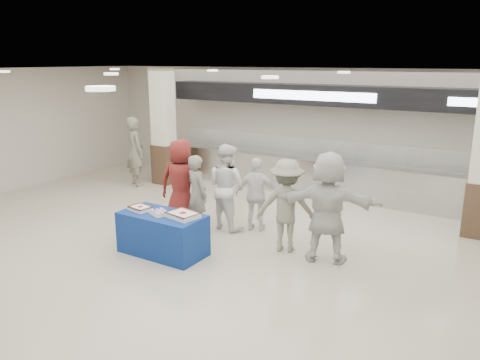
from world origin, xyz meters
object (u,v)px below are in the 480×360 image
Objects in this scene: sheet_cake_right at (183,215)px; chef_tall at (227,187)px; cupcake_tray at (160,212)px; soldier_b at (286,206)px; soldier_bg at (135,151)px; soldier_a at (197,194)px; civilian_white at (328,207)px; display_table at (163,234)px; civilian_maroon at (181,183)px; chef_short at (257,195)px; sheet_cake_left at (140,208)px.

chef_tall reaches higher than sheet_cake_right.
cupcake_tray is (-0.45, -0.07, -0.02)m from sheet_cake_right.
soldier_b is 0.89× the size of soldier_bg.
soldier_a is 0.83× the size of soldier_bg.
chef_tall is (-0.18, 1.68, 0.08)m from sheet_cake_right.
soldier_b is at bearing -20.42° from civilian_white.
civilian_maroon is (-0.60, 1.33, 0.55)m from display_table.
cupcake_tray is 2.26m from soldier_b.
cupcake_tray is 2.14m from chef_short.
sheet_cake_left is at bearing 6.21° from civilian_white.
display_table is 0.87× the size of chef_tall.
civilian_maroon is at bearing 113.07° from cupcake_tray.
soldier_a is 2.75m from civilian_white.
sheet_cake_left is at bearing 98.03° from soldier_a.
soldier_bg is at bearing -38.89° from soldier_b.
soldier_bg reaches higher than civilian_maroon.
civilian_maroon is at bearing 114.71° from display_table.
soldier_b is at bearing 29.91° from sheet_cake_left.
chef_tall is at bearing 96.06° from sheet_cake_right.
civilian_maroon reaches higher than sheet_cake_right.
sheet_cake_left reaches higher than display_table.
soldier_b reaches higher than soldier_a.
soldier_a reaches higher than cupcake_tray.
display_table is 0.79× the size of civilian_white.
chef_short reaches higher than sheet_cake_right.
chef_tall reaches higher than sheet_cake_left.
soldier_b is at bearing -153.88° from soldier_a.
soldier_a is 0.90× the size of chef_tall.
sheet_cake_right is 0.33× the size of chef_tall.
sheet_cake_right is (0.92, 0.07, 0.01)m from sheet_cake_left.
chef_tall is at bearing 1.37° from chef_short.
civilian_white is at bearing -172.48° from soldier_bg.
soldier_b is (1.94, 0.07, 0.06)m from soldier_a.
display_table is 3.60× the size of sheet_cake_left.
display_table is 0.61m from sheet_cake_right.
display_table is 2.28m from soldier_b.
civilian_maroon is at bearing 128.80° from sheet_cake_right.
display_table is at bearing 93.33° from chef_tall.
civilian_white is at bearing 28.51° from sheet_cake_right.
cupcake_tray is 0.34× the size of chef_short.
chef_tall is at bearing -34.67° from soldier_b.
sheet_cake_left is 0.28× the size of chef_short.
chef_tall is 4.31m from soldier_bg.
civilian_maroon is 1.09× the size of soldier_b.
sheet_cake_left is 0.27× the size of soldier_a.
civilian_maroon is at bearing 5.40° from chef_short.
sheet_cake_right is at bearing 4.61° from sheet_cake_left.
chef_short is (0.87, 1.96, -0.03)m from cupcake_tray.
display_table is 2.95m from civilian_white.
chef_short is (0.60, 0.20, -0.13)m from chef_tall.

